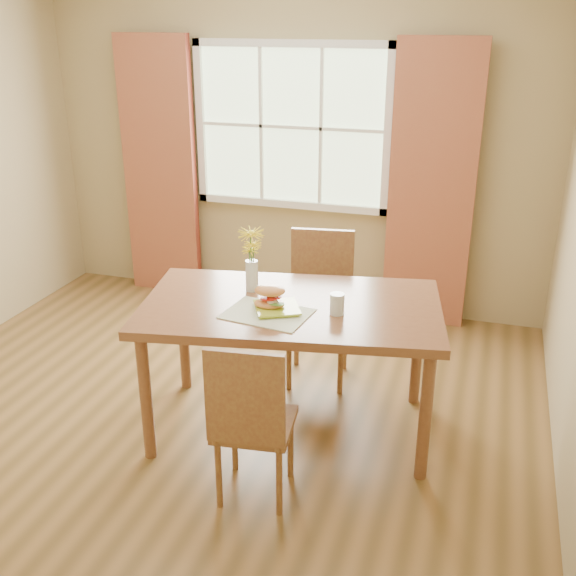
{
  "coord_description": "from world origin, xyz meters",
  "views": [
    {
      "loc": [
        1.6,
        -3.35,
        2.35
      ],
      "look_at": [
        0.58,
        -0.06,
        0.94
      ],
      "focal_mm": 42.0,
      "sensor_mm": 36.0,
      "label": 1
    }
  ],
  "objects_px": {
    "chair_near": "(251,417)",
    "water_glass": "(337,304)",
    "croissant_sandwich": "(270,297)",
    "flower_vase": "(251,254)",
    "dining_table": "(291,317)",
    "chair_far": "(320,299)"
  },
  "relations": [
    {
      "from": "chair_far",
      "to": "water_glass",
      "type": "bearing_deg",
      "value": -77.35
    },
    {
      "from": "dining_table",
      "to": "chair_far",
      "type": "bearing_deg",
      "value": 80.79
    },
    {
      "from": "chair_near",
      "to": "croissant_sandwich",
      "type": "height_order",
      "value": "croissant_sandwich"
    },
    {
      "from": "dining_table",
      "to": "chair_near",
      "type": "xyz_separation_m",
      "value": [
        0.01,
        -0.7,
        -0.23
      ]
    },
    {
      "from": "croissant_sandwich",
      "to": "water_glass",
      "type": "bearing_deg",
      "value": 2.51
    },
    {
      "from": "dining_table",
      "to": "water_glass",
      "type": "xyz_separation_m",
      "value": [
        0.28,
        -0.06,
        0.14
      ]
    },
    {
      "from": "croissant_sandwich",
      "to": "flower_vase",
      "type": "distance_m",
      "value": 0.35
    },
    {
      "from": "chair_near",
      "to": "water_glass",
      "type": "bearing_deg",
      "value": 60.34
    },
    {
      "from": "dining_table",
      "to": "flower_vase",
      "type": "height_order",
      "value": "flower_vase"
    },
    {
      "from": "chair_near",
      "to": "flower_vase",
      "type": "relative_size",
      "value": 2.41
    },
    {
      "from": "chair_near",
      "to": "croissant_sandwich",
      "type": "relative_size",
      "value": 4.86
    },
    {
      "from": "dining_table",
      "to": "water_glass",
      "type": "height_order",
      "value": "water_glass"
    },
    {
      "from": "chair_far",
      "to": "croissant_sandwich",
      "type": "xyz_separation_m",
      "value": [
        -0.07,
        -0.83,
        0.34
      ]
    },
    {
      "from": "water_glass",
      "to": "chair_near",
      "type": "bearing_deg",
      "value": -112.85
    },
    {
      "from": "croissant_sandwich",
      "to": "water_glass",
      "type": "xyz_separation_m",
      "value": [
        0.36,
        0.07,
        -0.02
      ]
    },
    {
      "from": "chair_near",
      "to": "chair_far",
      "type": "relative_size",
      "value": 0.91
    },
    {
      "from": "water_glass",
      "to": "dining_table",
      "type": "bearing_deg",
      "value": 168.36
    },
    {
      "from": "flower_vase",
      "to": "dining_table",
      "type": "bearing_deg",
      "value": -23.67
    },
    {
      "from": "croissant_sandwich",
      "to": "water_glass",
      "type": "distance_m",
      "value": 0.37
    },
    {
      "from": "chair_near",
      "to": "water_glass",
      "type": "relative_size",
      "value": 7.75
    },
    {
      "from": "chair_near",
      "to": "chair_far",
      "type": "height_order",
      "value": "chair_far"
    },
    {
      "from": "dining_table",
      "to": "chair_far",
      "type": "xyz_separation_m",
      "value": [
        -0.01,
        0.71,
        -0.18
      ]
    }
  ]
}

